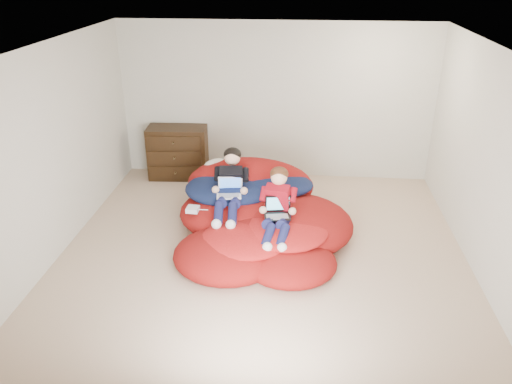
% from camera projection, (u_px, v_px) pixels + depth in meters
% --- Properties ---
extents(room_shell, '(5.10, 5.10, 2.77)m').
position_uv_depth(room_shell, '(263.00, 237.00, 6.16)').
color(room_shell, tan).
rests_on(room_shell, ground).
extents(dresser, '(0.98, 0.57, 0.86)m').
position_uv_depth(dresser, '(178.00, 152.00, 8.22)').
color(dresser, black).
rests_on(dresser, ground).
extents(beanbag_pile, '(2.32, 2.45, 0.88)m').
position_uv_depth(beanbag_pile, '(258.00, 218.00, 6.52)').
color(beanbag_pile, maroon).
rests_on(beanbag_pile, ground).
extents(cream_pillow, '(0.45, 0.28, 0.28)m').
position_uv_depth(cream_pillow, '(219.00, 168.00, 7.11)').
color(cream_pillow, beige).
rests_on(cream_pillow, beanbag_pile).
extents(older_boy, '(0.34, 1.06, 0.72)m').
position_uv_depth(older_boy, '(230.00, 183.00, 6.47)').
color(older_boy, black).
rests_on(older_boy, beanbag_pile).
extents(younger_boy, '(0.36, 0.93, 0.73)m').
position_uv_depth(younger_boy, '(278.00, 204.00, 6.04)').
color(younger_boy, '#A70E1D').
rests_on(younger_boy, beanbag_pile).
extents(laptop_white, '(0.34, 0.33, 0.23)m').
position_uv_depth(laptop_white, '(230.00, 190.00, 6.44)').
color(laptop_white, white).
rests_on(laptop_white, older_boy).
extents(laptop_black, '(0.34, 0.30, 0.23)m').
position_uv_depth(laptop_black, '(278.00, 211.00, 6.05)').
color(laptop_black, black).
rests_on(laptop_black, younger_boy).
extents(power_adapter, '(0.16, 0.16, 0.06)m').
position_uv_depth(power_adapter, '(193.00, 209.00, 6.39)').
color(power_adapter, white).
rests_on(power_adapter, beanbag_pile).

